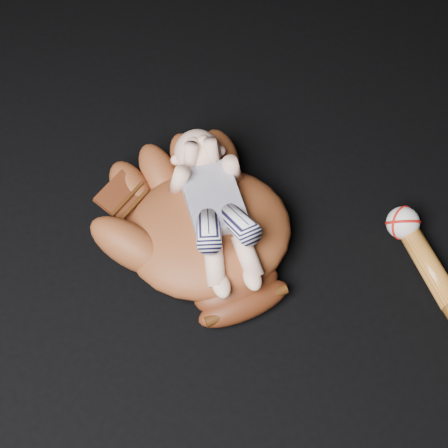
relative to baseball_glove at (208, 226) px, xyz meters
name	(u,v)px	position (x,y,z in m)	size (l,w,h in m)	color
baseball_glove	(208,226)	(0.00, 0.00, 0.00)	(0.40, 0.45, 0.14)	#632C15
newborn_baby	(217,208)	(0.02, 0.00, 0.05)	(0.16, 0.35, 0.14)	#E9B096
baseball	(403,223)	(0.38, -0.05, -0.04)	(0.07, 0.07, 0.07)	white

